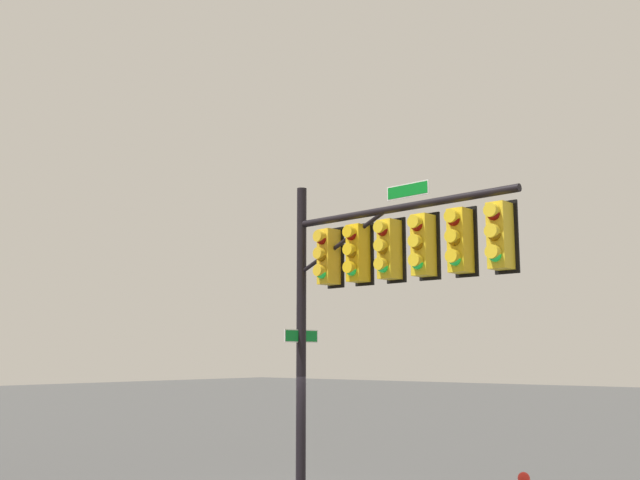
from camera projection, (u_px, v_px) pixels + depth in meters
name	position (u px, v px, depth m)	size (l,w,h in m)	color
signal_pole_assembly	(384.00, 265.00, 13.74)	(5.17, 1.10, 6.38)	black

